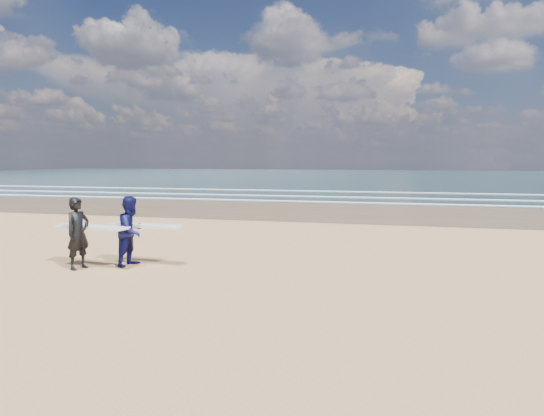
# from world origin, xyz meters

# --- Properties ---
(ocean) EXTENTS (220.00, 100.00, 0.02)m
(ocean) POSITION_xyz_m (20.00, 72.00, 0.01)
(ocean) COLOR #173034
(ocean) RESTS_ON ground
(surfer_near) EXTENTS (2.24, 1.13, 1.99)m
(surfer_near) POSITION_xyz_m (-1.29, 0.84, 1.01)
(surfer_near) COLOR black
(surfer_near) RESTS_ON ground
(surfer_far) EXTENTS (2.22, 1.17, 1.99)m
(surfer_far) POSITION_xyz_m (-0.11, 1.60, 1.00)
(surfer_far) COLOR #0A0C3D
(surfer_far) RESTS_ON ground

